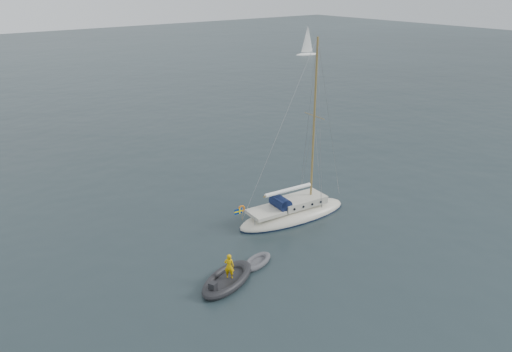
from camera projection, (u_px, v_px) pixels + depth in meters
ground at (287, 233)px, 34.50m from camera, size 300.00×300.00×0.00m
sailboat at (293, 205)px, 36.40m from camera, size 9.42×2.82×13.42m
dinghy at (257, 262)px, 30.71m from camera, size 2.51×1.13×0.36m
rib at (227, 279)px, 28.80m from camera, size 4.33×1.97×1.79m
distant_yacht_b at (307, 41)px, 111.04m from camera, size 5.39×2.88×7.15m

